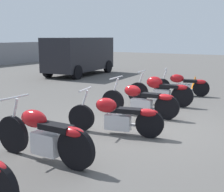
# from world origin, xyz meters

# --- Properties ---
(ground_plane) EXTENTS (60.00, 60.00, 0.00)m
(ground_plane) POSITION_xyz_m (0.00, 0.00, 0.00)
(ground_plane) COLOR #514F4C
(motorcycle_slot_1) EXTENTS (0.62, 2.10, 1.05)m
(motorcycle_slot_1) POSITION_xyz_m (-2.67, 0.52, 0.45)
(motorcycle_slot_1) COLOR black
(motorcycle_slot_1) RESTS_ON ground_plane
(motorcycle_slot_2) EXTENTS (0.75, 2.10, 0.96)m
(motorcycle_slot_2) POSITION_xyz_m (-0.78, 0.22, 0.40)
(motorcycle_slot_2) COLOR black
(motorcycle_slot_2) RESTS_ON ground_plane
(motorcycle_slot_3) EXTENTS (0.75, 2.16, 1.00)m
(motorcycle_slot_3) POSITION_xyz_m (0.87, 0.45, 0.41)
(motorcycle_slot_3) COLOR black
(motorcycle_slot_3) RESTS_ON ground_plane
(motorcycle_slot_4) EXTENTS (0.66, 2.04, 1.02)m
(motorcycle_slot_4) POSITION_xyz_m (2.41, 0.52, 0.45)
(motorcycle_slot_4) COLOR black
(motorcycle_slot_4) RESTS_ON ground_plane
(motorcycle_slot_5) EXTENTS (0.71, 1.90, 0.94)m
(motorcycle_slot_5) POSITION_xyz_m (4.29, 0.45, 0.39)
(motorcycle_slot_5) COLOR black
(motorcycle_slot_5) RESTS_ON ground_plane
(parked_van) EXTENTS (4.62, 2.27, 2.00)m
(parked_van) POSITION_xyz_m (7.27, 7.21, 1.12)
(parked_van) COLOR black
(parked_van) RESTS_ON ground_plane
(traffic_cone_far) EXTENTS (0.30, 0.30, 0.55)m
(traffic_cone_far) POSITION_xyz_m (5.85, 0.46, 0.27)
(traffic_cone_far) COLOR orange
(traffic_cone_far) RESTS_ON ground_plane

